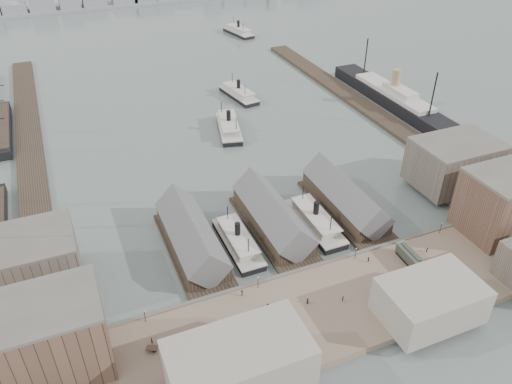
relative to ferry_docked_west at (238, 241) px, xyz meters
name	(u,v)px	position (x,y,z in m)	size (l,w,h in m)	color
ground	(296,262)	(13.00, -13.05, -2.18)	(900.00, 900.00, 0.00)	#54615E
quay	(332,308)	(13.00, -33.05, -1.18)	(180.00, 30.00, 2.00)	#7A6552
seawall	(305,271)	(13.00, -18.25, -1.03)	(180.00, 1.20, 2.30)	#59544C
west_wharf	(30,150)	(-55.00, 86.95, -1.38)	(10.00, 220.00, 1.60)	#2D231C
east_wharf	(358,102)	(91.00, 76.95, -1.38)	(10.00, 180.00, 1.60)	#2D231C
ferry_shed_west	(191,238)	(-13.00, 3.83, 2.46)	(14.00, 42.00, 12.60)	#2D231C
ferry_shed_center	(272,217)	(13.00, 3.83, 2.46)	(14.00, 42.00, 12.60)	#2D231C
ferry_shed_east	(345,199)	(39.00, 3.83, 2.46)	(14.00, 42.00, 12.60)	#2D231C
warehouse_west_front	(29,344)	(-57.00, -25.05, 8.82)	(32.00, 18.00, 18.00)	brown
warehouse_west_back	(26,264)	(-57.00, 4.95, 6.82)	(26.00, 20.00, 14.00)	#60564C
warehouse_east_back	(455,163)	(81.00, 1.95, 7.32)	(28.00, 20.00, 15.00)	#60564C
street_bldg_center	(430,300)	(33.00, -45.05, 4.82)	(24.00, 16.00, 10.00)	gray
street_bldg_west	(239,365)	(-17.00, -45.05, 5.82)	(30.00, 16.00, 12.00)	gray
lamp_post_far_w	(144,314)	(-32.00, -20.05, 2.54)	(0.44, 0.44, 3.92)	black
lamp_post_near_w	(258,280)	(-2.00, -20.05, 2.54)	(0.44, 0.44, 3.92)	black
lamp_post_near_e	(356,251)	(28.00, -20.05, 2.54)	(0.44, 0.44, 3.92)	black
lamp_post_far_e	(441,226)	(58.00, -20.05, 2.54)	(0.44, 0.44, 3.92)	black
far_shore	(106,0)	(10.93, 321.09, 1.73)	(500.00, 40.00, 15.72)	gray
ferry_docked_west	(238,241)	(0.00, 0.00, 0.00)	(7.80, 26.01, 9.29)	black
ferry_docked_east	(315,221)	(26.00, -0.08, 0.13)	(8.26, 27.53, 9.83)	black
ferry_open_near	(229,126)	(24.11, 72.97, 0.20)	(14.98, 29.62, 10.15)	black
ferry_open_mid	(239,93)	(41.21, 105.58, 0.05)	(11.99, 27.54, 9.51)	black
ferry_open_far	(239,31)	(79.53, 204.76, 0.09)	(13.30, 28.19, 9.69)	black
ocean_steamer	(393,98)	(105.00, 69.07, 1.53)	(11.79, 86.13, 17.23)	black
tram	(410,258)	(41.04, -27.52, 1.78)	(3.22, 10.85, 3.82)	black
horse_cart_left	(158,344)	(-30.99, -28.54, 0.61)	(4.70, 3.29, 1.51)	black
horse_cart_center	(268,308)	(-2.74, -28.31, 0.65)	(4.68, 3.77, 1.64)	black
horse_cart_right	(386,295)	(27.25, -35.94, 0.61)	(4.68, 1.94, 1.54)	black
pedestrian_0	(152,341)	(-32.09, -27.29, 0.73)	(0.66, 0.48, 1.81)	black
pedestrian_1	(164,347)	(-29.87, -30.14, 0.67)	(0.82, 0.64, 1.69)	black
pedestrian_2	(242,293)	(-6.99, -21.05, 0.73)	(1.17, 0.67, 1.81)	black
pedestrian_3	(256,329)	(-8.19, -33.31, 0.70)	(1.03, 0.43, 1.75)	black
pedestrian_4	(308,301)	(7.46, -30.07, 0.65)	(0.80, 0.52, 1.65)	black
pedestrian_5	(343,299)	(16.15, -32.86, 0.65)	(0.60, 0.44, 1.66)	black
pedestrian_6	(368,259)	(30.67, -22.55, 0.63)	(0.79, 0.61, 1.62)	black
pedestrian_7	(430,272)	(43.46, -33.53, 0.65)	(1.07, 0.62, 1.66)	black
pedestrian_8	(427,250)	(48.69, -25.63, 0.61)	(0.92, 0.38, 1.57)	black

